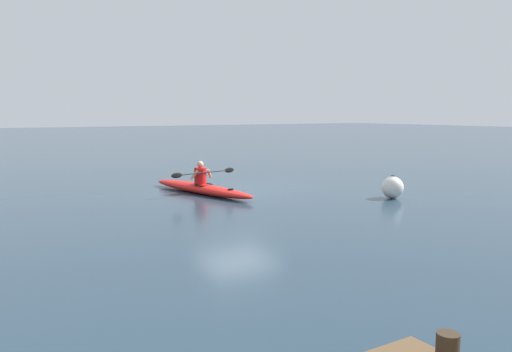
{
  "coord_description": "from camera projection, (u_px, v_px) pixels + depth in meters",
  "views": [
    {
      "loc": [
        8.31,
        14.53,
        2.59
      ],
      "look_at": [
        1.49,
        3.58,
        0.97
      ],
      "focal_mm": 35.59,
      "sensor_mm": 36.0,
      "label": 1
    }
  ],
  "objects": [
    {
      "name": "ground_plane",
      "position": [
        237.0,
        191.0,
        16.92
      ],
      "size": [
        160.0,
        160.0,
        0.0
      ],
      "primitive_type": "plane",
      "color": "#233847"
    },
    {
      "name": "kayak",
      "position": [
        201.0,
        188.0,
        16.31
      ],
      "size": [
        1.63,
        4.94,
        0.31
      ],
      "color": "red",
      "rests_on": "ground"
    },
    {
      "name": "kayaker",
      "position": [
        201.0,
        174.0,
        16.27
      ],
      "size": [
        2.45,
        0.66,
        0.73
      ],
      "color": "red",
      "rests_on": "kayak"
    },
    {
      "name": "mooring_buoy_white_far",
      "position": [
        392.0,
        187.0,
        15.35
      ],
      "size": [
        0.66,
        0.66,
        0.71
      ],
      "color": "silver",
      "rests_on": "ground"
    }
  ]
}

